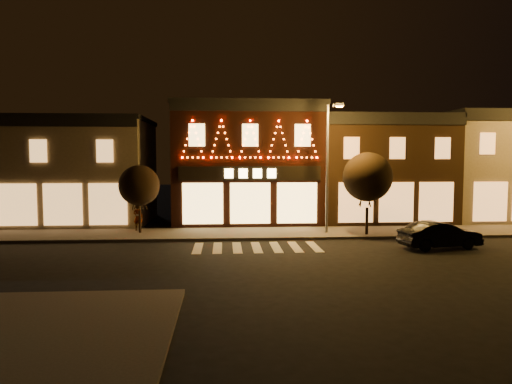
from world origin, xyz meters
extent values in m
plane|color=black|center=(0.00, 0.00, 0.00)|extent=(120.00, 120.00, 0.00)
cube|color=#47423D|center=(2.00, 8.00, 0.07)|extent=(44.00, 4.00, 0.15)
cube|color=#47423D|center=(-6.50, -7.50, 0.07)|extent=(7.00, 7.00, 0.15)
cube|color=#695E4B|center=(-13.00, 14.00, 3.50)|extent=(12.00, 8.00, 7.00)
cube|color=black|center=(-13.00, 14.00, 7.15)|extent=(12.20, 8.20, 0.30)
cube|color=black|center=(-13.00, 9.95, 6.75)|extent=(12.00, 0.25, 0.50)
cube|color=black|center=(0.00, 14.00, 4.00)|extent=(10.00, 8.00, 8.00)
cube|color=black|center=(0.00, 14.00, 8.15)|extent=(10.20, 8.20, 0.30)
cube|color=black|center=(0.00, 9.95, 7.75)|extent=(10.00, 0.25, 0.50)
cube|color=black|center=(0.00, 9.90, 3.60)|extent=(9.00, 0.15, 0.90)
cube|color=#FFD87F|center=(0.00, 9.80, 3.60)|extent=(3.40, 0.08, 0.60)
cube|color=#332112|center=(9.50, 14.00, 3.60)|extent=(9.00, 8.00, 7.20)
cube|color=black|center=(9.50, 14.00, 7.35)|extent=(9.20, 8.20, 0.30)
cube|color=black|center=(9.50, 9.95, 6.95)|extent=(9.00, 0.25, 0.50)
cube|color=#695E4B|center=(18.50, 14.00, 3.75)|extent=(9.00, 8.00, 7.50)
cube|color=black|center=(18.50, 14.00, 7.65)|extent=(9.20, 8.20, 0.30)
cylinder|color=#59595E|center=(4.41, 7.57, 3.90)|extent=(0.15, 0.15, 7.51)
cylinder|color=#59595E|center=(4.57, 6.83, 7.57)|extent=(0.42, 1.49, 0.09)
cube|color=#59595E|center=(4.73, 6.10, 7.52)|extent=(0.52, 0.36, 0.17)
cube|color=orange|center=(4.73, 6.10, 7.42)|extent=(0.39, 0.26, 0.05)
cylinder|color=black|center=(-6.65, 8.31, 0.81)|extent=(0.15, 0.15, 1.31)
sphere|color=black|center=(-6.65, 8.31, 2.96)|extent=(2.40, 2.40, 2.40)
cylinder|color=black|center=(6.61, 6.82, 0.93)|extent=(0.17, 0.17, 1.56)
sphere|color=black|center=(6.61, 6.82, 3.48)|extent=(2.85, 2.85, 2.85)
imported|color=black|center=(9.28, 3.17, 0.68)|extent=(4.32, 2.15, 1.36)
imported|color=gray|center=(-6.90, 9.10, 0.97)|extent=(0.67, 0.53, 1.63)
camera|label=1|loc=(-1.64, -19.91, 4.64)|focal=33.20mm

